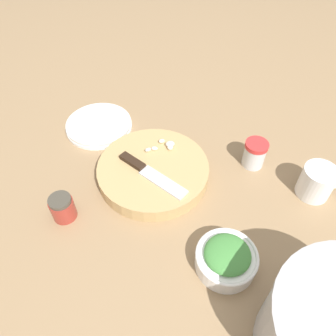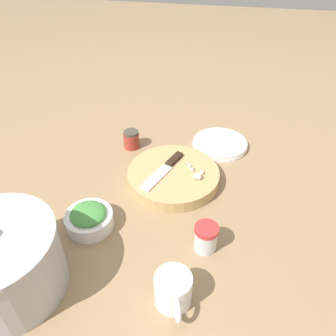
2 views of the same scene
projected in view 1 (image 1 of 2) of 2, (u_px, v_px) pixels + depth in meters
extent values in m
plane|color=#997A56|center=(185.00, 192.00, 0.83)|extent=(5.00, 5.00, 0.00)
cylinder|color=tan|center=(153.00, 171.00, 0.85)|extent=(0.29, 0.29, 0.04)
cube|color=black|center=(133.00, 161.00, 0.84)|extent=(0.08, 0.05, 0.01)
cube|color=silver|center=(163.00, 182.00, 0.80)|extent=(0.13, 0.08, 0.01)
ellipsoid|color=silver|center=(148.00, 150.00, 0.87)|extent=(0.02, 0.02, 0.01)
ellipsoid|color=silver|center=(170.00, 144.00, 0.88)|extent=(0.03, 0.02, 0.02)
ellipsoid|color=silver|center=(162.00, 141.00, 0.89)|extent=(0.02, 0.02, 0.01)
ellipsoid|color=white|center=(170.00, 146.00, 0.87)|extent=(0.02, 0.03, 0.01)
ellipsoid|color=white|center=(154.00, 148.00, 0.87)|extent=(0.02, 0.01, 0.01)
cylinder|color=white|center=(226.00, 260.00, 0.68)|extent=(0.13, 0.13, 0.04)
torus|color=white|center=(227.00, 256.00, 0.67)|extent=(0.13, 0.13, 0.01)
ellipsoid|color=#478E42|center=(228.00, 254.00, 0.66)|extent=(0.10, 0.10, 0.03)
cylinder|color=silver|center=(254.00, 155.00, 0.87)|extent=(0.06, 0.06, 0.06)
cylinder|color=red|center=(257.00, 145.00, 0.84)|extent=(0.06, 0.06, 0.01)
cylinder|color=white|center=(316.00, 182.00, 0.80)|extent=(0.08, 0.08, 0.08)
torus|color=white|center=(335.00, 181.00, 0.80)|extent=(0.06, 0.03, 0.06)
cylinder|color=white|center=(99.00, 126.00, 0.99)|extent=(0.20, 0.20, 0.01)
cylinder|color=white|center=(99.00, 124.00, 0.98)|extent=(0.19, 0.19, 0.01)
cylinder|color=#9E3328|center=(63.00, 209.00, 0.76)|extent=(0.06, 0.06, 0.05)
cylinder|color=#474238|center=(60.00, 200.00, 0.74)|extent=(0.05, 0.05, 0.01)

